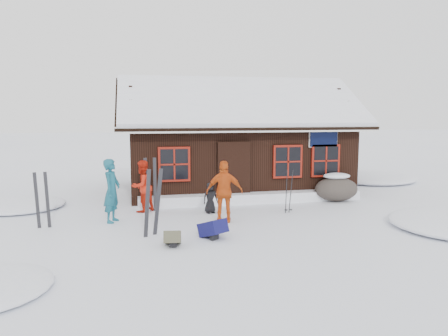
{
  "coord_description": "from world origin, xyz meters",
  "views": [
    {
      "loc": [
        -2.38,
        -11.73,
        3.01
      ],
      "look_at": [
        0.37,
        1.53,
        1.3
      ],
      "focal_mm": 35.0,
      "sensor_mm": 36.0,
      "label": 1
    }
  ],
  "objects_px": {
    "boulder": "(336,188)",
    "backpack_blue": "(213,231)",
    "skier_crouched": "(210,198)",
    "skier_orange_left": "(142,186)",
    "ski_pair_left": "(153,203)",
    "ski_poles": "(289,192)",
    "skier_orange_right": "(225,192)",
    "skier_teal": "(112,191)",
    "backpack_olive": "(173,240)"
  },
  "relations": [
    {
      "from": "boulder",
      "to": "backpack_blue",
      "type": "bearing_deg",
      "value": -144.3
    },
    {
      "from": "skier_crouched",
      "to": "skier_orange_left",
      "type": "bearing_deg",
      "value": 152.81
    },
    {
      "from": "ski_pair_left",
      "to": "ski_poles",
      "type": "distance_m",
      "value": 4.48
    },
    {
      "from": "skier_orange_right",
      "to": "ski_pair_left",
      "type": "height_order",
      "value": "skier_orange_right"
    },
    {
      "from": "skier_teal",
      "to": "skier_orange_left",
      "type": "bearing_deg",
      "value": -17.28
    },
    {
      "from": "skier_orange_left",
      "to": "skier_crouched",
      "type": "xyz_separation_m",
      "value": [
        2.01,
        -0.59,
        -0.33
      ]
    },
    {
      "from": "skier_teal",
      "to": "ski_pair_left",
      "type": "height_order",
      "value": "skier_teal"
    },
    {
      "from": "skier_orange_left",
      "to": "skier_crouched",
      "type": "bearing_deg",
      "value": 123.37
    },
    {
      "from": "ski_pair_left",
      "to": "ski_poles",
      "type": "bearing_deg",
      "value": 0.64
    },
    {
      "from": "skier_teal",
      "to": "backpack_olive",
      "type": "xyz_separation_m",
      "value": [
        1.43,
        -2.56,
        -0.75
      ]
    },
    {
      "from": "skier_orange_right",
      "to": "backpack_blue",
      "type": "distance_m",
      "value": 1.71
    },
    {
      "from": "skier_orange_right",
      "to": "backpack_blue",
      "type": "bearing_deg",
      "value": 78.87
    },
    {
      "from": "skier_orange_left",
      "to": "boulder",
      "type": "distance_m",
      "value": 6.58
    },
    {
      "from": "backpack_blue",
      "to": "backpack_olive",
      "type": "xyz_separation_m",
      "value": [
        -1.02,
        -0.45,
        -0.03
      ]
    },
    {
      "from": "skier_crouched",
      "to": "boulder",
      "type": "bearing_deg",
      "value": 0.49
    },
    {
      "from": "ski_poles",
      "to": "backpack_blue",
      "type": "distance_m",
      "value": 3.56
    },
    {
      "from": "skier_orange_left",
      "to": "skier_orange_right",
      "type": "distance_m",
      "value": 2.83
    },
    {
      "from": "skier_teal",
      "to": "backpack_blue",
      "type": "xyz_separation_m",
      "value": [
        2.45,
        -2.11,
        -0.72
      ]
    },
    {
      "from": "skier_orange_right",
      "to": "backpack_olive",
      "type": "height_order",
      "value": "skier_orange_right"
    },
    {
      "from": "boulder",
      "to": "ski_pair_left",
      "type": "relative_size",
      "value": 0.88
    },
    {
      "from": "skier_orange_right",
      "to": "boulder",
      "type": "distance_m",
      "value": 4.87
    },
    {
      "from": "boulder",
      "to": "skier_crouched",
      "type": "bearing_deg",
      "value": -168.69
    },
    {
      "from": "skier_orange_right",
      "to": "skier_crouched",
      "type": "height_order",
      "value": "skier_orange_right"
    },
    {
      "from": "ski_pair_left",
      "to": "backpack_olive",
      "type": "bearing_deg",
      "value": -89.84
    },
    {
      "from": "skier_orange_right",
      "to": "boulder",
      "type": "bearing_deg",
      "value": -143.14
    },
    {
      "from": "skier_teal",
      "to": "ski_poles",
      "type": "bearing_deg",
      "value": -69.17
    },
    {
      "from": "ski_pair_left",
      "to": "ski_poles",
      "type": "relative_size",
      "value": 1.28
    },
    {
      "from": "skier_teal",
      "to": "ski_pair_left",
      "type": "xyz_separation_m",
      "value": [
        1.04,
        -1.58,
        -0.08
      ]
    },
    {
      "from": "boulder",
      "to": "ski_poles",
      "type": "bearing_deg",
      "value": -148.96
    },
    {
      "from": "skier_crouched",
      "to": "ski_poles",
      "type": "xyz_separation_m",
      "value": [
        2.34,
        -0.42,
        0.16
      ]
    },
    {
      "from": "skier_teal",
      "to": "skier_orange_left",
      "type": "height_order",
      "value": "skier_teal"
    },
    {
      "from": "skier_teal",
      "to": "skier_orange_right",
      "type": "relative_size",
      "value": 1.03
    },
    {
      "from": "skier_crouched",
      "to": "ski_poles",
      "type": "height_order",
      "value": "ski_poles"
    },
    {
      "from": "skier_orange_right",
      "to": "ski_pair_left",
      "type": "xyz_separation_m",
      "value": [
        -2.0,
        -0.91,
        -0.06
      ]
    },
    {
      "from": "ski_pair_left",
      "to": "backpack_blue",
      "type": "xyz_separation_m",
      "value": [
        1.41,
        -0.54,
        -0.64
      ]
    },
    {
      "from": "skier_teal",
      "to": "skier_orange_right",
      "type": "distance_m",
      "value": 3.11
    },
    {
      "from": "skier_teal",
      "to": "boulder",
      "type": "bearing_deg",
      "value": -59.35
    },
    {
      "from": "ski_pair_left",
      "to": "backpack_olive",
      "type": "xyz_separation_m",
      "value": [
        0.39,
        -0.98,
        -0.67
      ]
    },
    {
      "from": "skier_orange_left",
      "to": "boulder",
      "type": "xyz_separation_m",
      "value": [
        6.56,
        0.32,
        -0.35
      ]
    },
    {
      "from": "boulder",
      "to": "skier_orange_right",
      "type": "bearing_deg",
      "value": -154.16
    },
    {
      "from": "skier_crouched",
      "to": "skier_teal",
      "type": "bearing_deg",
      "value": 179.87
    },
    {
      "from": "boulder",
      "to": "backpack_blue",
      "type": "distance_m",
      "value": 6.11
    },
    {
      "from": "skier_teal",
      "to": "ski_poles",
      "type": "relative_size",
      "value": 1.32
    },
    {
      "from": "backpack_blue",
      "to": "skier_crouched",
      "type": "bearing_deg",
      "value": 49.31
    },
    {
      "from": "skier_orange_left",
      "to": "boulder",
      "type": "relative_size",
      "value": 1.06
    },
    {
      "from": "skier_orange_left",
      "to": "ski_pair_left",
      "type": "height_order",
      "value": "ski_pair_left"
    },
    {
      "from": "skier_orange_right",
      "to": "skier_crouched",
      "type": "relative_size",
      "value": 1.84
    },
    {
      "from": "skier_crouched",
      "to": "backpack_blue",
      "type": "relative_size",
      "value": 1.53
    },
    {
      "from": "skier_crouched",
      "to": "backpack_blue",
      "type": "xyz_separation_m",
      "value": [
        -0.4,
        -2.65,
        -0.3
      ]
    },
    {
      "from": "skier_orange_left",
      "to": "ski_pair_left",
      "type": "distance_m",
      "value": 2.71
    }
  ]
}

